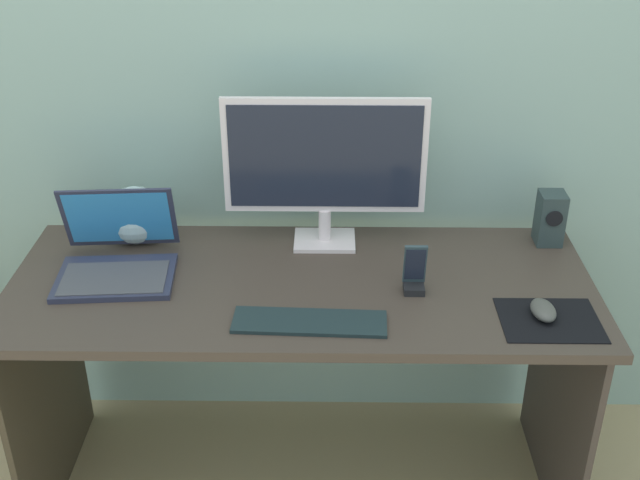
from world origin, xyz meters
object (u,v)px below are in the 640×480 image
Objects in this scene: monitor at (325,164)px; phone_in_dock at (414,275)px; speaker_right at (550,218)px; keyboard_external at (310,322)px; mouse at (543,310)px; laptop at (117,258)px; fishbowl at (135,215)px.

monitor is 4.15× the size of phone_in_dock.
phone_in_dock is (-0.42, -0.28, -0.03)m from speaker_right.
keyboard_external is 0.59m from mouse.
laptop is 0.19m from fishbowl.
mouse is at bearing 6.03° from keyboard_external.
monitor is 0.68m from speaker_right.
phone_in_dock is at bearing -19.10° from fishbowl.
keyboard_external is at bearing -149.73° from phone_in_dock.
mouse is (1.13, -0.21, -0.03)m from laptop.
laptop is 0.59m from keyboard_external.
phone_in_dock reaches higher than keyboard_external.
monitor is 3.62× the size of speaker_right.
phone_in_dock is at bearing 154.08° from mouse.
monitor reaches higher than laptop.
keyboard_external is (-0.03, -0.43, -0.25)m from monitor.
mouse reaches higher than keyboard_external.
speaker_right is 0.82m from keyboard_external.
phone_in_dock is (0.27, 0.16, 0.04)m from keyboard_external.
monitor is 0.72m from mouse.
speaker_right reaches higher than keyboard_external.
fishbowl is 0.69m from keyboard_external.
monitor is at bearing 17.48° from laptop.
monitor is 0.58m from fishbowl.
phone_in_dock is at bearing -6.06° from laptop.
mouse is (0.56, -0.39, -0.23)m from monitor.
monitor is at bearing 140.35° from mouse.
speaker_right is 0.92× the size of fishbowl.
speaker_right is at bearing 0.03° from fishbowl.
laptop is 3.38× the size of mouse.
laptop is at bearing 164.90° from mouse.
laptop is (-1.23, -0.19, -0.03)m from speaker_right.
speaker_right is 0.47× the size of laptop.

